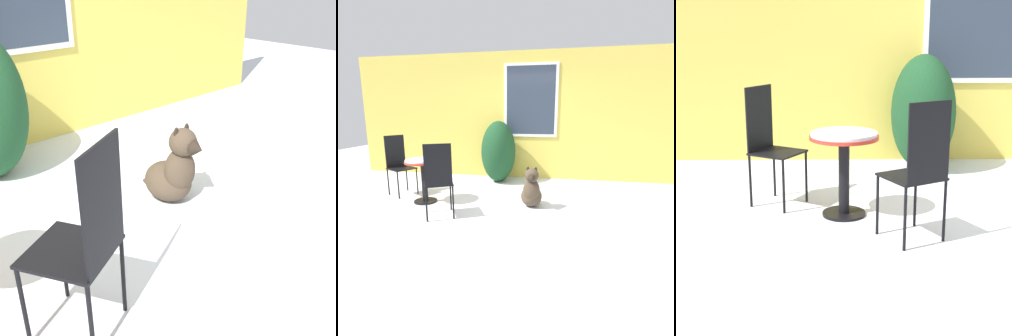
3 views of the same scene
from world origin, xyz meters
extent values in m
plane|color=silver|center=(0.00, 0.00, 0.00)|extent=(16.00, 16.00, 0.00)
cube|color=#DBC14C|center=(0.00, 2.20, 1.43)|extent=(8.00, 0.06, 2.86)
cube|color=white|center=(0.27, 2.16, 1.79)|extent=(1.20, 0.04, 1.61)
cube|color=#2D3847|center=(0.27, 2.14, 1.79)|extent=(1.08, 0.01, 1.49)
ellipsoid|color=#194223|center=(-0.38, 1.72, 0.67)|extent=(0.75, 0.96, 1.34)
cylinder|color=black|center=(-1.33, 0.11, 0.01)|extent=(0.39, 0.39, 0.03)
cylinder|color=black|center=(-1.33, 0.11, 0.36)|extent=(0.10, 0.10, 0.67)
cylinder|color=red|center=(-1.33, 0.11, 0.71)|extent=(0.60, 0.60, 0.03)
cylinder|color=silver|center=(-1.33, 0.11, 0.74)|extent=(0.58, 0.58, 0.03)
cube|color=black|center=(-1.94, 0.42, 0.50)|extent=(0.56, 0.56, 0.02)
cube|color=black|center=(-2.11, 0.51, 0.81)|extent=(0.20, 0.34, 0.60)
cylinder|color=black|center=(-1.87, 0.16, 0.25)|extent=(0.02, 0.02, 0.49)
cylinder|color=black|center=(-1.69, 0.49, 0.25)|extent=(0.02, 0.02, 0.49)
cylinder|color=black|center=(-2.20, 0.35, 0.25)|extent=(0.02, 0.02, 0.49)
cylinder|color=black|center=(-2.01, 0.67, 0.25)|extent=(0.02, 0.02, 0.49)
cube|color=black|center=(-0.82, -0.43, 0.50)|extent=(0.55, 0.55, 0.02)
cube|color=black|center=(-0.73, -0.60, 0.81)|extent=(0.34, 0.19, 0.60)
cylinder|color=black|center=(-0.75, -0.17, 0.25)|extent=(0.02, 0.02, 0.49)
cylinder|color=black|center=(-1.08, -0.35, 0.25)|extent=(0.02, 0.02, 0.49)
cylinder|color=black|center=(-0.57, -0.50, 0.25)|extent=(0.02, 0.02, 0.49)
cylinder|color=black|center=(-0.90, -0.68, 0.25)|extent=(0.02, 0.02, 0.49)
camera|label=1|loc=(-1.65, -1.99, 1.78)|focal=45.00mm
camera|label=2|loc=(0.85, -3.90, 1.52)|focal=28.00mm
camera|label=3|loc=(-1.41, -4.23, 1.58)|focal=55.00mm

